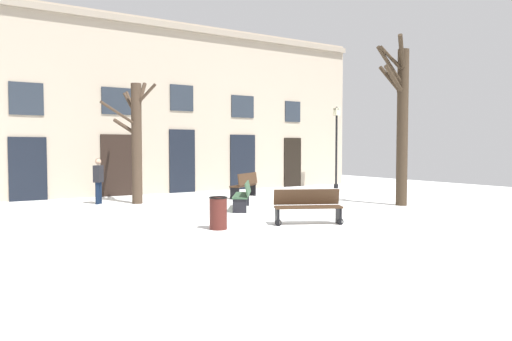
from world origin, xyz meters
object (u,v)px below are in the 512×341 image
tree_center (136,138)px  bench_far_corner (243,195)px  litter_bin (218,213)px  bench_facing_shops (245,185)px  streetlamp (336,138)px  tree_near_facade (401,119)px  person_by_shop_door (98,179)px  bench_back_to_back_left (308,206)px

tree_center → bench_far_corner: 4.48m
litter_bin → bench_facing_shops: bearing=54.4°
streetlamp → litter_bin: streetlamp is taller
tree_near_facade → streetlamp: (2.69, 6.24, -0.53)m
tree_center → person_by_shop_door: (-1.17, 0.53, -1.43)m
tree_center → person_by_shop_door: tree_center is taller
streetlamp → bench_far_corner: 9.01m
bench_far_corner → tree_center: bearing=-110.8°
streetlamp → person_by_shop_door: streetlamp is taller
bench_back_to_back_left → bench_facing_shops: bearing=99.0°
litter_bin → person_by_shop_door: 6.79m
tree_center → bench_facing_shops: (4.17, -0.36, -1.79)m
tree_near_facade → bench_far_corner: bearing=158.7°
tree_near_facade → bench_back_to_back_left: 5.77m
tree_near_facade → person_by_shop_door: bearing=145.9°
tree_near_facade → bench_facing_shops: (-3.19, 4.89, -2.42)m
tree_near_facade → bench_far_corner: (-4.99, 1.94, -2.46)m
bench_facing_shops → person_by_shop_door: size_ratio=1.04×
bench_far_corner → person_by_shop_door: (-3.55, 3.84, 0.41)m
streetlamp → bench_far_corner: size_ratio=2.13×
tree_near_facade → tree_center: size_ratio=1.29×
tree_near_facade → streetlamp: tree_near_facade is taller
streetlamp → bench_back_to_back_left: 11.03m
person_by_shop_door → tree_near_facade: bearing=94.2°
litter_bin → bench_back_to_back_left: (2.29, -0.52, 0.07)m
bench_back_to_back_left → litter_bin: bearing=-167.4°
tree_center → bench_far_corner: size_ratio=2.33×
bench_far_corner → bench_facing_shops: bearing=-177.8°
tree_center → streetlamp: tree_center is taller
bench_back_to_back_left → person_by_shop_door: person_by_shop_door is taller
tree_center → bench_facing_shops: size_ratio=2.61×
litter_bin → bench_facing_shops: (4.14, 5.77, 0.11)m
tree_center → bench_facing_shops: 4.56m
bench_facing_shops → tree_center: bearing=-40.1°
litter_bin → streetlamp: bearing=35.4°
bench_facing_shops → bench_back_to_back_left: (-1.84, -6.29, -0.04)m
litter_bin → bench_far_corner: bench_far_corner is taller
streetlamp → person_by_shop_door: (-11.23, -0.46, -1.52)m
tree_near_facade → bench_back_to_back_left: size_ratio=3.16×
streetlamp → person_by_shop_door: 11.34m
tree_near_facade → litter_bin: bearing=-173.2°
bench_facing_shops → bench_back_to_back_left: bearing=38.5°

